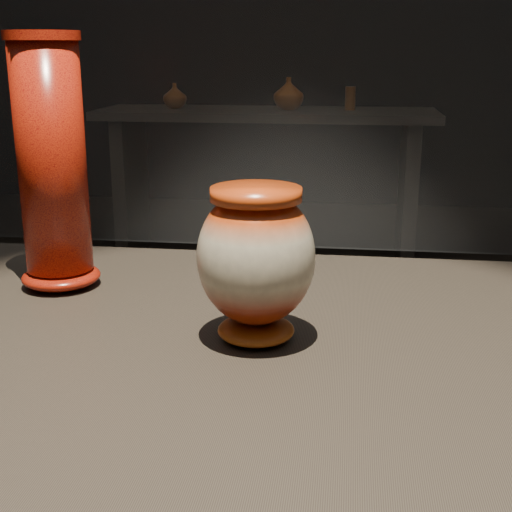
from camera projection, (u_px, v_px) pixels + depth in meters
The scene contains 6 objects.
main_vase at pixel (256, 259), 0.89m from camera, with size 0.20×0.20×0.20m.
tall_vase at pixel (53, 168), 1.08m from camera, with size 0.13×0.13×0.39m.
back_shelf at pixel (266, 154), 4.29m from camera, with size 2.00×0.60×0.90m.
back_vase_left at pixel (175, 96), 4.28m from camera, with size 0.14×0.14×0.15m, color #924D15.
back_vase_mid at pixel (289, 94), 4.18m from camera, with size 0.18×0.18×0.19m, color maroon.
back_vase_right at pixel (350, 98), 4.17m from camera, with size 0.06×0.06×0.13m, color #924D15.
Camera 1 is at (0.07, -0.85, 1.27)m, focal length 50.00 mm.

